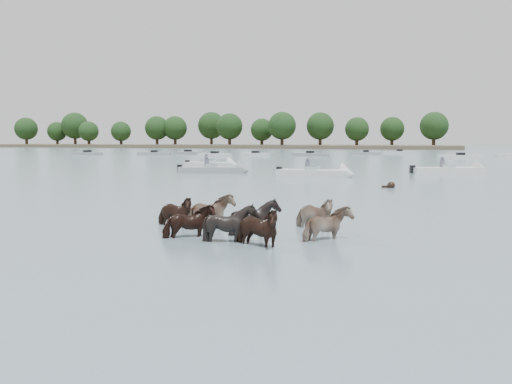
% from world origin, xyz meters
% --- Properties ---
extents(ground, '(400.00, 400.00, 0.00)m').
position_xyz_m(ground, '(0.00, 0.00, 0.00)').
color(ground, slate).
rests_on(ground, ground).
extents(shoreline, '(160.00, 30.00, 1.00)m').
position_xyz_m(shoreline, '(-70.00, 150.00, 0.50)').
color(shoreline, '#4C4233').
rests_on(shoreline, ground).
extents(pony_herd, '(6.27, 4.12, 1.28)m').
position_xyz_m(pony_herd, '(1.47, -0.78, 0.35)').
color(pony_herd, black).
rests_on(pony_herd, ground).
extents(swimming_pony, '(0.72, 0.44, 0.44)m').
position_xyz_m(swimming_pony, '(3.72, 15.88, 0.10)').
color(swimming_pony, black).
rests_on(swimming_pony, ground).
extents(motorboat_a, '(5.77, 3.03, 1.92)m').
position_xyz_m(motorboat_a, '(-10.25, 25.08, 0.23)').
color(motorboat_a, gray).
rests_on(motorboat_a, ground).
extents(motorboat_b, '(5.73, 1.71, 1.92)m').
position_xyz_m(motorboat_b, '(-1.72, 23.58, 0.23)').
color(motorboat_b, silver).
rests_on(motorboat_b, ground).
extents(motorboat_c, '(6.20, 4.17, 1.92)m').
position_xyz_m(motorboat_c, '(7.28, 30.85, 0.22)').
color(motorboat_c, silver).
rests_on(motorboat_c, ground).
extents(motorboat_f, '(5.35, 1.97, 1.92)m').
position_xyz_m(motorboat_f, '(-14.18, 33.35, 0.23)').
color(motorboat_f, silver).
rests_on(motorboat_f, ground).
extents(distant_flotilla, '(104.54, 28.72, 0.93)m').
position_xyz_m(distant_flotilla, '(-1.01, 73.13, 0.26)').
color(distant_flotilla, gray).
rests_on(distant_flotilla, ground).
extents(treeline, '(148.98, 22.57, 12.28)m').
position_xyz_m(treeline, '(-70.56, 150.38, 6.54)').
color(treeline, '#382619').
rests_on(treeline, ground).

